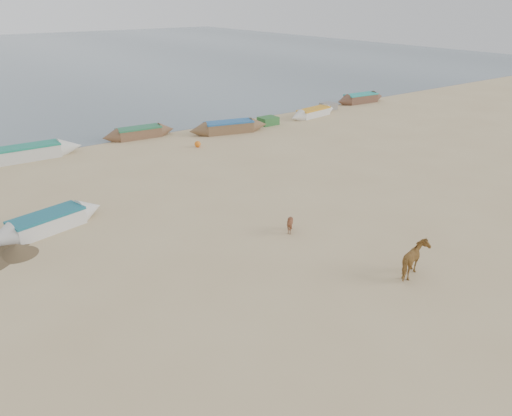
{
  "coord_description": "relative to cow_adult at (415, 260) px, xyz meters",
  "views": [
    {
      "loc": [
        -12.26,
        -12.86,
        9.94
      ],
      "look_at": [
        0.0,
        4.0,
        1.0
      ],
      "focal_mm": 35.0,
      "sensor_mm": 36.0,
      "label": 1
    }
  ],
  "objects": [
    {
      "name": "ground",
      "position": [
        -2.36,
        3.0,
        -0.68
      ],
      "size": [
        140.0,
        140.0,
        0.0
      ],
      "primitive_type": "plane",
      "color": "tan",
      "rests_on": "ground"
    },
    {
      "name": "beach_clutter",
      "position": [
        1.36,
        22.86,
        -0.38
      ],
      "size": [
        43.87,
        5.4,
        0.64
      ],
      "color": "#2F652D",
      "rests_on": "ground"
    },
    {
      "name": "calf_front",
      "position": [
        -1.44,
        5.67,
        -0.24
      ],
      "size": [
        0.82,
        0.73,
        0.88
      ],
      "primitive_type": "imported",
      "rotation": [
        0.0,
        0.0,
        -1.54
      ],
      "color": "#5B311D",
      "rests_on": "ground"
    },
    {
      "name": "cow_adult",
      "position": [
        0.0,
        0.0,
        0.0
      ],
      "size": [
        1.77,
        1.27,
        1.36
      ],
      "primitive_type": "imported",
      "rotation": [
        0.0,
        0.0,
        1.94
      ],
      "color": "olive",
      "rests_on": "ground"
    },
    {
      "name": "near_canoe",
      "position": [
        -10.2,
        12.36,
        -0.27
      ],
      "size": [
        5.69,
        2.55,
        0.83
      ],
      "primitive_type": null,
      "rotation": [
        0.0,
        0.0,
        0.25
      ],
      "color": "silver",
      "rests_on": "ground"
    },
    {
      "name": "waterline_canoes",
      "position": [
        3.61,
        23.41,
        -0.25
      ],
      "size": [
        43.45,
        5.47,
        0.94
      ],
      "color": "brown",
      "rests_on": "ground"
    }
  ]
}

